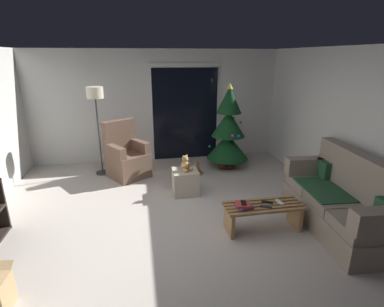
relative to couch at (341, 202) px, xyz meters
The scene contains 18 objects.
ground_plane 2.40m from the couch, 168.64° to the left, with size 7.00×7.00×0.00m, color #BCB2A8.
wall_back 4.30m from the couch, 123.32° to the left, with size 5.72×0.12×2.50m, color silver.
wall_right 1.11m from the couch, 40.64° to the left, with size 0.12×6.00×2.50m, color silver.
patio_door_frame 3.90m from the couch, 115.73° to the left, with size 1.60×0.02×2.20m, color silver.
patio_door_glass 3.87m from the couch, 115.85° to the left, with size 1.50×0.02×2.10m, color black.
couch is the anchor object (origin of this frame).
coffee_table 1.11m from the couch, behind, with size 1.10×0.40×0.39m.
remote_graphite 1.10m from the couch, behind, with size 0.04×0.16×0.02m, color #333338.
remote_white 0.87m from the couch, 169.94° to the left, with size 0.04×0.16×0.02m, color silver.
remote_black 1.04m from the couch, behind, with size 0.04×0.16×0.02m, color black.
book_stack 1.41m from the couch, behind, with size 0.25×0.24×0.07m.
cell_phone 1.41m from the couch, behind, with size 0.07×0.14×0.01m, color black.
christmas_tree 2.78m from the couch, 108.49° to the left, with size 0.89×0.89×1.83m.
armchair 3.92m from the couch, 140.36° to the left, with size 0.95×0.95×1.13m.
floor_lamp 4.61m from the couch, 142.23° to the left, with size 0.32×0.32×1.78m.
ottoman 2.49m from the couch, 143.04° to the left, with size 0.44×0.44×0.43m, color #B2A893.
teddy_bear_honey 2.47m from the couch, 143.12° to the left, with size 0.21×0.22×0.29m.
teddy_bear_chestnut_by_tree 2.83m from the couch, 124.59° to the left, with size 0.22×0.21×0.29m.
Camera 1 is at (-0.41, -3.76, 2.35)m, focal length 27.74 mm.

